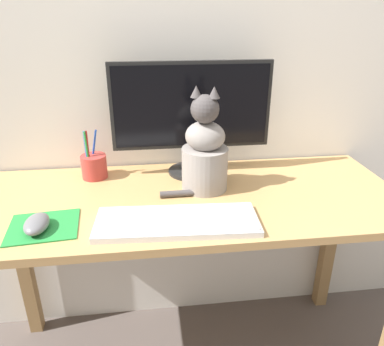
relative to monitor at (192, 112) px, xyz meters
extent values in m
cube|color=silver|center=(-0.03, 0.13, 0.28)|extent=(7.00, 0.04, 2.50)
cube|color=tan|center=(-0.03, -0.19, -0.24)|extent=(1.39, 0.57, 0.02)
cube|color=olive|center=(-0.68, 0.06, -0.61)|extent=(0.05, 0.05, 0.72)
cube|color=olive|center=(0.63, 0.06, -0.61)|extent=(0.05, 0.05, 0.72)
cylinder|color=black|center=(0.00, 0.00, -0.22)|extent=(0.17, 0.17, 0.01)
cylinder|color=black|center=(0.00, 0.00, -0.17)|extent=(0.04, 0.04, 0.09)
cube|color=black|center=(0.00, 0.00, 0.02)|extent=(0.56, 0.02, 0.30)
cube|color=black|center=(0.00, -0.01, 0.02)|extent=(0.53, 0.00, 0.28)
cube|color=silver|center=(-0.09, -0.36, -0.22)|extent=(0.46, 0.19, 0.02)
cube|color=white|center=(-0.09, -0.36, -0.21)|extent=(0.44, 0.17, 0.01)
cube|color=#238438|center=(-0.46, -0.33, -0.23)|extent=(0.20, 0.18, 0.00)
ellipsoid|color=slate|center=(-0.47, -0.34, -0.20)|extent=(0.06, 0.11, 0.04)
cylinder|color=gray|center=(0.03, -0.13, -0.16)|extent=(0.19, 0.19, 0.14)
ellipsoid|color=gray|center=(0.03, -0.13, -0.04)|extent=(0.16, 0.15, 0.10)
sphere|color=#474242|center=(0.02, -0.15, 0.05)|extent=(0.11, 0.11, 0.09)
cone|color=#474242|center=(0.00, -0.14, 0.10)|extent=(0.05, 0.05, 0.04)
cone|color=#474242|center=(0.05, -0.15, 0.10)|extent=(0.05, 0.05, 0.04)
cylinder|color=#474242|center=(-0.03, -0.18, -0.22)|extent=(0.20, 0.02, 0.02)
cylinder|color=#B23833|center=(-0.35, 0.00, -0.19)|extent=(0.09, 0.09, 0.08)
cylinder|color=green|center=(-0.37, -0.01, -0.12)|extent=(0.01, 0.02, 0.14)
cylinder|color=red|center=(-0.36, 0.00, -0.12)|extent=(0.01, 0.03, 0.14)
cylinder|color=#1E47B2|center=(-0.35, 0.02, -0.12)|extent=(0.04, 0.01, 0.14)
cylinder|color=#1E47B2|center=(-0.37, 0.00, -0.12)|extent=(0.01, 0.02, 0.14)
camera|label=1|loc=(-0.16, -1.26, 0.33)|focal=35.00mm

